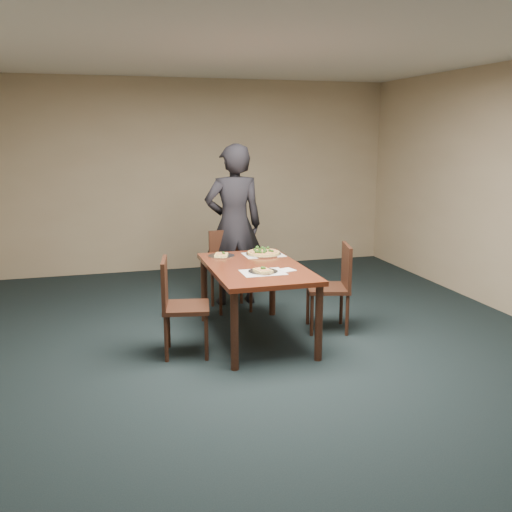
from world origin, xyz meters
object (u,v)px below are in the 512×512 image
object	(u,v)px
pizza_pan	(263,253)
chair_right	(335,282)
dining_table	(256,275)
slice_plate_near	(263,271)
diner	(234,225)
chair_far	(229,265)
slice_plate_far	(221,255)
chair_left	(177,301)

from	to	relation	value
pizza_pan	chair_right	bearing A→B (deg)	-34.98
dining_table	slice_plate_near	world-z (taller)	slice_plate_near
dining_table	diner	bearing A→B (deg)	85.89
chair_far	pizza_pan	distance (m)	0.71
chair_right	slice_plate_far	bearing A→B (deg)	-99.86
chair_left	chair_right	bearing A→B (deg)	-72.05
chair_left	slice_plate_near	bearing A→B (deg)	-85.34
dining_table	diner	distance (m)	1.31
dining_table	chair_right	size ratio (longest dim) A/B	1.65
chair_far	pizza_pan	world-z (taller)	chair_far
pizza_pan	slice_plate_far	size ratio (longest dim) A/B	1.35
chair_left	slice_plate_far	bearing A→B (deg)	-28.29
chair_far	dining_table	bearing A→B (deg)	-92.64
chair_far	diner	bearing A→B (deg)	56.52
chair_far	slice_plate_far	size ratio (longest dim) A/B	3.25
diner	pizza_pan	size ratio (longest dim) A/B	5.03
chair_right	slice_plate_near	bearing A→B (deg)	-56.24
diner	pizza_pan	xyz separation A→B (m)	(0.13, -0.80, -0.18)
slice_plate_near	slice_plate_far	world-z (taller)	slice_plate_near
dining_table	pizza_pan	distance (m)	0.54
chair_right	slice_plate_near	world-z (taller)	chair_right
diner	slice_plate_near	size ratio (longest dim) A/B	6.81
chair_right	diner	bearing A→B (deg)	-133.60
chair_right	pizza_pan	size ratio (longest dim) A/B	2.40
chair_far	diner	world-z (taller)	diner
diner	slice_plate_far	distance (m)	0.84
chair_right	diner	size ratio (longest dim) A/B	0.48
dining_table	chair_left	world-z (taller)	chair_left
dining_table	pizza_pan	size ratio (longest dim) A/B	3.96
chair_far	diner	size ratio (longest dim) A/B	0.48
chair_far	chair_right	xyz separation A→B (m)	(0.87, -1.07, 0.00)
chair_far	chair_right	bearing A→B (deg)	-54.00
pizza_pan	slice_plate_near	xyz separation A→B (m)	(-0.23, -0.75, -0.01)
dining_table	chair_right	distance (m)	0.87
diner	chair_far	bearing A→B (deg)	60.50
slice_plate_near	chair_far	bearing A→B (deg)	90.09
chair_left	slice_plate_far	world-z (taller)	chair_left
chair_far	chair_right	size ratio (longest dim) A/B	1.00
chair_left	pizza_pan	distance (m)	1.25
pizza_pan	slice_plate_far	distance (m)	0.45
chair_right	slice_plate_far	xyz separation A→B (m)	(-1.09, 0.50, 0.25)
diner	pizza_pan	bearing A→B (deg)	99.78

